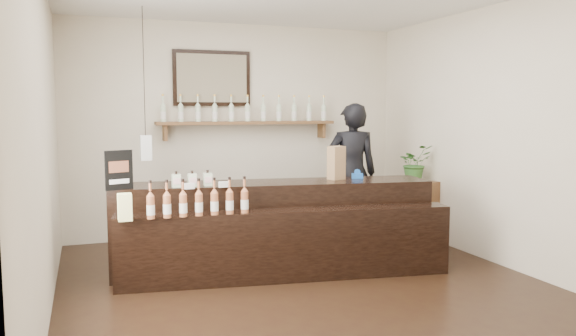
{
  "coord_description": "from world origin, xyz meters",
  "views": [
    {
      "loc": [
        -1.93,
        -4.82,
        1.68
      ],
      "look_at": [
        0.07,
        0.7,
        1.06
      ],
      "focal_mm": 35.0,
      "sensor_mm": 36.0,
      "label": 1
    }
  ],
  "objects": [
    {
      "name": "ground",
      "position": [
        0.0,
        0.0,
        0.0
      ],
      "size": [
        5.0,
        5.0,
        0.0
      ],
      "primitive_type": "plane",
      "color": "black",
      "rests_on": "ground"
    },
    {
      "name": "room_shell",
      "position": [
        0.0,
        0.0,
        1.7
      ],
      "size": [
        5.0,
        5.0,
        5.0
      ],
      "color": "beige",
      "rests_on": "ground"
    },
    {
      "name": "back_wall_decor",
      "position": [
        -0.15,
        2.37,
        1.76
      ],
      "size": [
        2.66,
        0.96,
        1.69
      ],
      "color": "brown",
      "rests_on": "ground"
    },
    {
      "name": "counter",
      "position": [
        -0.1,
        0.58,
        0.43
      ],
      "size": [
        3.35,
        1.35,
        1.08
      ],
      "color": "black",
      "rests_on": "ground"
    },
    {
      "name": "promo_sign",
      "position": [
        -1.65,
        0.65,
        1.11
      ],
      "size": [
        0.26,
        0.11,
        0.37
      ],
      "color": "black",
      "rests_on": "counter"
    },
    {
      "name": "paper_bag",
      "position": [
        0.61,
        0.67,
        1.1
      ],
      "size": [
        0.2,
        0.17,
        0.36
      ],
      "color": "#875F41",
      "rests_on": "counter"
    },
    {
      "name": "tape_dispenser",
      "position": [
        0.86,
        0.67,
        0.96
      ],
      "size": [
        0.13,
        0.08,
        0.1
      ],
      "color": "blue",
      "rests_on": "counter"
    },
    {
      "name": "side_cabinet",
      "position": [
        2.0,
        1.3,
        0.39
      ],
      "size": [
        0.5,
        0.61,
        0.77
      ],
      "color": "brown",
      "rests_on": "ground"
    },
    {
      "name": "potted_plant",
      "position": [
        2.0,
        1.3,
        1.0
      ],
      "size": [
        0.45,
        0.4,
        0.46
      ],
      "primitive_type": "imported",
      "rotation": [
        0.0,
        0.0,
        0.12
      ],
      "color": "#346829",
      "rests_on": "side_cabinet"
    },
    {
      "name": "shopkeeper",
      "position": [
        1.24,
        1.55,
        0.99
      ],
      "size": [
        0.82,
        0.65,
        1.98
      ],
      "primitive_type": "imported",
      "rotation": [
        0.0,
        0.0,
        2.87
      ],
      "color": "black",
      "rests_on": "ground"
    }
  ]
}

